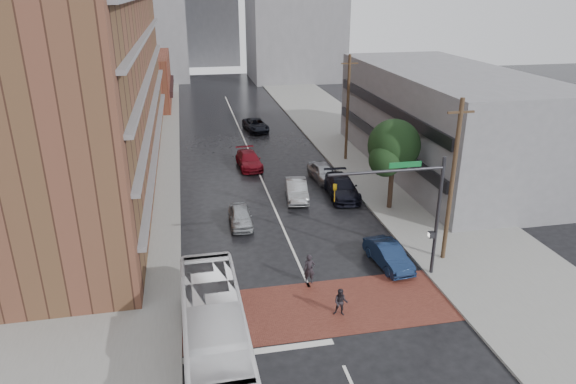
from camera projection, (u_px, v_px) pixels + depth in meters
ground at (321, 314)px, 26.33m from camera, size 160.00×160.00×0.00m
crosswalk at (318, 308)px, 26.78m from camera, size 14.00×5.00×0.02m
sidewalk_west at (130, 170)px, 46.96m from camera, size 9.00×90.00×0.15m
sidewalk_east at (368, 155)px, 51.17m from camera, size 9.00×90.00×0.15m
apartment_block at (76, 9)px, 40.44m from camera, size 10.00×44.00×28.00m
storefront_west at (141, 80)px, 72.02m from camera, size 8.00×16.00×7.00m
building_east at (443, 121)px, 45.89m from camera, size 11.00×26.00×9.00m
distant_tower_center at (208, 6)px, 108.40m from camera, size 12.00×10.00×24.00m
street_tree at (394, 149)px, 37.09m from camera, size 4.20×4.10×6.90m
signal_mast at (415, 202)px, 27.92m from camera, size 6.50×0.30×7.20m
utility_pole_near at (452, 181)px, 29.67m from camera, size 1.60×0.26×10.00m
utility_pole_far at (348, 108)px, 47.89m from camera, size 1.60×0.26×10.00m
transit_bus at (215, 338)px, 21.99m from camera, size 2.80×11.28×3.13m
pedestrian_a at (309, 269)px, 28.75m from camera, size 0.68×0.49×1.75m
pedestrian_b at (341, 302)px, 25.94m from camera, size 0.89×0.81×1.51m
car_travel_a at (240, 216)px, 35.92m from camera, size 1.63×3.91×1.33m
car_travel_b at (296, 190)px, 40.39m from camera, size 2.15×4.74×1.51m
car_travel_c at (249, 160)px, 47.52m from camera, size 2.26×5.05×1.44m
suv_travel at (256, 125)px, 59.78m from camera, size 2.87×5.23×1.39m
car_parked_near at (388, 255)px, 30.67m from camera, size 1.93×4.32×1.38m
car_parked_mid at (342, 187)px, 40.83m from camera, size 2.57×5.59×1.58m
car_parked_far at (323, 172)px, 44.32m from camera, size 2.23×4.53×1.49m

